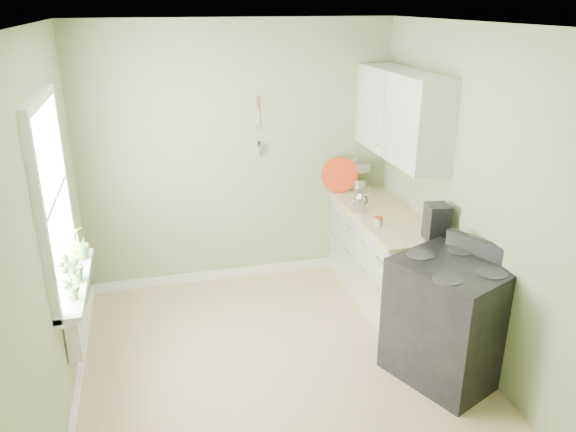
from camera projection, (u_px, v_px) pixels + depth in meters
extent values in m
cube|color=tan|center=(282.00, 374.00, 4.58)|extent=(3.20, 3.60, 0.02)
cube|color=white|center=(280.00, 23.00, 3.60)|extent=(3.20, 3.60, 0.02)
cube|color=#8F9E6C|center=(239.00, 157.00, 5.73)|extent=(3.20, 0.02, 2.70)
cube|color=#8F9E6C|center=(46.00, 241.00, 3.72)|extent=(0.02, 3.60, 2.70)
cube|color=#8F9E6C|center=(477.00, 201.00, 4.46)|extent=(0.02, 3.60, 2.70)
cube|color=silver|center=(384.00, 257.00, 5.63)|extent=(0.60, 1.60, 0.87)
cube|color=#CCB87C|center=(386.00, 215.00, 5.46)|extent=(0.64, 1.60, 0.04)
cube|color=silver|center=(401.00, 114.00, 5.24)|extent=(0.35, 1.40, 0.80)
cube|color=white|center=(50.00, 198.00, 3.93)|extent=(0.02, 1.00, 1.30)
cube|color=white|center=(38.00, 100.00, 3.69)|extent=(0.06, 1.14, 0.07)
cube|color=white|center=(67.00, 285.00, 4.18)|extent=(0.06, 1.14, 0.07)
cube|color=white|center=(53.00, 198.00, 3.93)|extent=(0.04, 1.00, 0.04)
cube|color=white|center=(76.00, 282.00, 4.19)|extent=(0.18, 1.14, 0.04)
cube|color=white|center=(77.00, 324.00, 4.25)|extent=(0.12, 0.50, 0.35)
cylinder|color=#CCB87C|center=(258.00, 104.00, 5.56)|extent=(0.02, 0.02, 0.10)
cylinder|color=silver|center=(258.00, 117.00, 5.60)|extent=(0.01, 0.01, 0.16)
cylinder|color=silver|center=(259.00, 150.00, 5.72)|extent=(0.01, 0.14, 0.14)
cube|color=black|center=(448.00, 322.00, 4.42)|extent=(0.96, 1.02, 0.96)
cube|color=black|center=(455.00, 266.00, 4.24)|extent=(0.96, 1.02, 0.03)
cube|color=black|center=(492.00, 253.00, 4.28)|extent=(0.39, 0.76, 0.15)
cylinder|color=#B2B2B7|center=(410.00, 285.00, 4.20)|extent=(0.29, 0.61, 0.02)
cube|color=#A82413|center=(402.00, 301.00, 4.37)|extent=(0.11, 0.22, 0.40)
cube|color=#B2B2B7|center=(357.00, 188.00, 6.09)|extent=(0.25, 0.31, 0.07)
cube|color=#B2B2B7|center=(354.00, 173.00, 6.15)|extent=(0.12, 0.10, 0.20)
cube|color=#B2B2B7|center=(358.00, 166.00, 6.02)|extent=(0.20, 0.29, 0.09)
sphere|color=#B2B2B7|center=(355.00, 161.00, 6.09)|extent=(0.11, 0.11, 0.11)
cylinder|color=silver|center=(359.00, 184.00, 6.02)|extent=(0.15, 0.15, 0.13)
cylinder|color=silver|center=(359.00, 205.00, 5.46)|extent=(0.11, 0.11, 0.15)
cone|color=silver|center=(360.00, 195.00, 5.42)|extent=(0.11, 0.11, 0.04)
cylinder|color=silver|center=(352.00, 203.00, 5.43)|extent=(0.11, 0.03, 0.08)
cube|color=black|center=(437.00, 222.00, 4.80)|extent=(0.21, 0.22, 0.32)
cylinder|color=black|center=(433.00, 233.00, 4.83)|extent=(0.10, 0.10, 0.11)
cylinder|color=#A82B0E|center=(339.00, 175.00, 5.98)|extent=(0.39, 0.15, 0.39)
cylinder|color=tan|center=(378.00, 222.00, 5.14)|extent=(0.07, 0.07, 0.07)
cylinder|color=#A82B0E|center=(379.00, 218.00, 5.13)|extent=(0.08, 0.08, 0.01)
imported|color=#3E6626|center=(69.00, 278.00, 3.85)|extent=(0.21, 0.18, 0.34)
imported|color=#3E6626|center=(73.00, 263.00, 4.11)|extent=(0.16, 0.19, 0.30)
imported|color=#3E6626|center=(79.00, 242.00, 4.48)|extent=(0.20, 0.20, 0.28)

